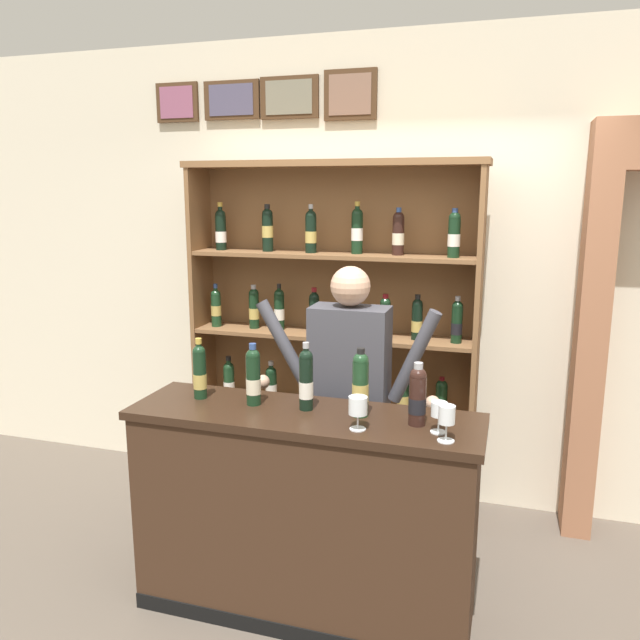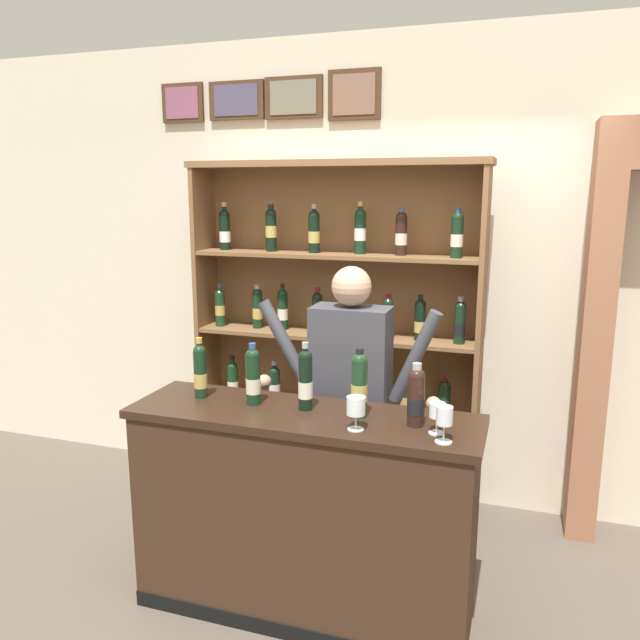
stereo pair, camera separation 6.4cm
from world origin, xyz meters
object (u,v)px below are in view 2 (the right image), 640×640
object	(u,v)px
tasting_bottle_prosecco	(305,379)
tasting_bottle_rosso	(416,396)
wine_glass_center	(437,412)
tasting_bottle_riserva	(253,376)
tasting_bottle_chianti	(200,371)
wine_glass_left	(444,418)
wine_shelf	(336,331)
tasting_bottle_brunello	(359,384)
tasting_counter	(303,514)
shopkeeper	(350,384)
wine_glass_spare	(356,408)

from	to	relation	value
tasting_bottle_prosecco	tasting_bottle_rosso	distance (m)	0.54
tasting_bottle_prosecco	wine_glass_center	world-z (taller)	tasting_bottle_prosecco
tasting_bottle_riserva	wine_glass_center	distance (m)	0.91
tasting_bottle_chianti	tasting_bottle_riserva	xyz separation A→B (m)	(0.29, -0.01, 0.00)
tasting_bottle_riserva	wine_glass_left	world-z (taller)	tasting_bottle_riserva
wine_shelf	tasting_bottle_prosecco	xyz separation A→B (m)	(0.18, -1.08, 0.01)
wine_glass_left	tasting_bottle_brunello	bearing A→B (deg)	155.55
wine_shelf	wine_glass_center	size ratio (longest dim) A/B	16.22
tasting_bottle_chianti	tasting_bottle_prosecco	world-z (taller)	tasting_bottle_prosecco
tasting_counter	tasting_bottle_rosso	xyz separation A→B (m)	(0.53, 0.01, 0.66)
tasting_bottle_chianti	tasting_bottle_prosecco	distance (m)	0.56
wine_shelf	tasting_bottle_chianti	xyz separation A→B (m)	(-0.38, -1.08, -0.00)
tasting_bottle_riserva	tasting_bottle_prosecco	distance (m)	0.27
wine_shelf	tasting_bottle_riserva	size ratio (longest dim) A/B	7.33
wine_glass_center	tasting_bottle_brunello	bearing A→B (deg)	164.89
shopkeeper	tasting_bottle_riserva	xyz separation A→B (m)	(-0.36, -0.46, 0.15)
tasting_counter	tasting_bottle_riserva	bearing A→B (deg)	171.43
tasting_bottle_riserva	wine_glass_center	bearing A→B (deg)	-6.38
tasting_bottle_brunello	tasting_bottle_rosso	distance (m)	0.27
wine_shelf	shopkeeper	size ratio (longest dim) A/B	1.34
tasting_bottle_riserva	wine_glass_center	xyz separation A→B (m)	(0.90, -0.10, -0.05)
wine_shelf	tasting_bottle_riserva	distance (m)	1.09
tasting_bottle_riserva	tasting_bottle_rosso	distance (m)	0.80
tasting_counter	tasting_bottle_riserva	world-z (taller)	tasting_bottle_riserva
wine_glass_spare	wine_glass_center	world-z (taller)	wine_glass_spare
wine_shelf	wine_glass_spare	distance (m)	1.35
tasting_counter	wine_glass_left	size ratio (longest dim) A/B	10.73
tasting_bottle_riserva	tasting_bottle_prosecco	world-z (taller)	tasting_bottle_prosecco
tasting_bottle_chianti	wine_glass_center	distance (m)	1.20
tasting_bottle_rosso	wine_glass_left	size ratio (longest dim) A/B	1.83
tasting_bottle_riserva	tasting_bottle_brunello	world-z (taller)	tasting_bottle_brunello
wine_shelf	tasting_bottle_chianti	world-z (taller)	wine_shelf
tasting_bottle_brunello	wine_glass_left	world-z (taller)	tasting_bottle_brunello
wine_shelf	tasting_bottle_brunello	distance (m)	1.18
wine_glass_spare	wine_glass_left	bearing A→B (deg)	-2.90
wine_shelf	tasting_bottle_prosecco	bearing A→B (deg)	-80.52
wine_shelf	tasting_bottle_riserva	bearing A→B (deg)	-94.54
tasting_bottle_chianti	tasting_bottle_rosso	xyz separation A→B (m)	(1.09, -0.04, -0.00)
tasting_bottle_chianti	wine_glass_left	xyz separation A→B (m)	(1.24, -0.20, -0.03)
tasting_counter	wine_glass_left	xyz separation A→B (m)	(0.68, -0.15, 0.63)
tasting_bottle_riserva	tasting_counter	bearing A→B (deg)	-8.57
tasting_bottle_chianti	wine_glass_spare	distance (m)	0.88
tasting_bottle_rosso	tasting_bottle_prosecco	bearing A→B (deg)	175.42
tasting_counter	wine_glass_left	bearing A→B (deg)	-12.35
tasting_bottle_brunello	wine_glass_spare	world-z (taller)	tasting_bottle_brunello
tasting_bottle_chianti	wine_glass_spare	size ratio (longest dim) A/B	2.06
tasting_bottle_brunello	tasting_counter	bearing A→B (deg)	-171.36
wine_glass_center	wine_glass_left	size ratio (longest dim) A/B	0.89
tasting_bottle_prosecco	tasting_counter	bearing A→B (deg)	-85.96
tasting_bottle_riserva	tasting_bottle_prosecco	bearing A→B (deg)	1.89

